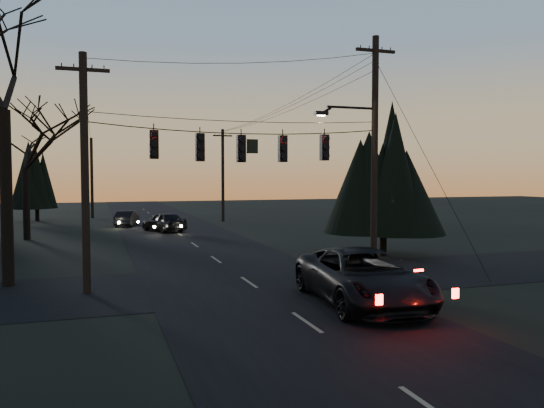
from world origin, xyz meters
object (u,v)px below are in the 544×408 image
object	(u,v)px
bare_tree_left	(2,38)
suv_near	(362,277)
utility_pole_far_r	(223,221)
evergreen_right	(384,172)
sedan_oncoming_a	(164,222)
utility_pole_far_l	(93,218)
utility_pole_left	(87,293)
utility_pole_right	(373,275)
sedan_oncoming_b	(127,219)

from	to	relation	value
bare_tree_left	suv_near	size ratio (longest dim) A/B	2.09
utility_pole_far_r	evergreen_right	world-z (taller)	evergreen_right
bare_tree_left	suv_near	bearing A→B (deg)	-30.93
suv_near	sedan_oncoming_a	bearing A→B (deg)	102.06
sedan_oncoming_a	bare_tree_left	bearing A→B (deg)	43.84
utility_pole_far_l	bare_tree_left	xyz separation A→B (m)	(-2.85, -33.73, 9.32)
utility_pole_left	utility_pole_right	bearing A→B (deg)	0.00
utility_pole_far_r	bare_tree_left	distance (m)	30.90
utility_pole_left	evergreen_right	size ratio (longest dim) A/B	1.12
sedan_oncoming_b	suv_near	bearing A→B (deg)	115.61
utility_pole_far_l	bare_tree_left	distance (m)	35.11
utility_pole_far_r	suv_near	world-z (taller)	utility_pole_far_r
bare_tree_left	utility_pole_left	bearing A→B (deg)	-38.50
utility_pole_right	bare_tree_left	bearing A→B (deg)	171.02
utility_pole_right	suv_near	bearing A→B (deg)	-123.07
utility_pole_right	suv_near	distance (m)	5.51
evergreen_right	bare_tree_left	bearing A→B (deg)	-172.41
sedan_oncoming_a	suv_near	bearing A→B (deg)	75.25
utility_pole_far_l	sedan_oncoming_b	bearing A→B (deg)	-74.54
utility_pole_right	utility_pole_far_r	world-z (taller)	utility_pole_right
utility_pole_left	suv_near	size ratio (longest dim) A/B	1.33
utility_pole_far_r	sedan_oncoming_a	xyz separation A→B (m)	(-6.30, -7.50, 0.74)
utility_pole_left	utility_pole_far_r	bearing A→B (deg)	67.67
evergreen_right	suv_near	distance (m)	11.56
utility_pole_right	utility_pole_far_l	xyz separation A→B (m)	(-11.50, 36.00, 0.00)
suv_near	sedan_oncoming_b	size ratio (longest dim) A/B	1.64
bare_tree_left	evergreen_right	bearing A→B (deg)	7.59
utility_pole_left	sedan_oncoming_b	distance (m)	26.04
utility_pole_far_l	suv_near	size ratio (longest dim) A/B	1.25
utility_pole_far_r	utility_pole_far_l	size ratio (longest dim) A/B	1.06
utility_pole_far_l	suv_near	distance (m)	41.45
bare_tree_left	sedan_oncoming_b	world-z (taller)	bare_tree_left
utility_pole_far_l	evergreen_right	bearing A→B (deg)	-64.97
utility_pole_left	utility_pole_far_r	size ratio (longest dim) A/B	1.00
utility_pole_far_l	bare_tree_left	bearing A→B (deg)	-94.83
sedan_oncoming_a	evergreen_right	bearing A→B (deg)	98.42
bare_tree_left	sedan_oncoming_a	bearing A→B (deg)	66.18
sedan_oncoming_b	evergreen_right	bearing A→B (deg)	134.07
utility_pole_far_r	evergreen_right	size ratio (longest dim) A/B	1.12
utility_pole_left	utility_pole_far_l	size ratio (longest dim) A/B	1.06
evergreen_right	sedan_oncoming_a	world-z (taller)	evergreen_right
utility_pole_right	evergreen_right	xyz separation A→B (m)	(3.16, 4.60, 4.41)
sedan_oncoming_a	sedan_oncoming_b	world-z (taller)	sedan_oncoming_a
evergreen_right	sedan_oncoming_b	bearing A→B (deg)	119.13
utility_pole_left	bare_tree_left	world-z (taller)	bare_tree_left
sedan_oncoming_b	utility_pole_right	bearing A→B (deg)	123.52
utility_pole_far_l	utility_pole_left	bearing A→B (deg)	-90.00
bare_tree_left	sedan_oncoming_b	xyz separation A→B (m)	(5.65, 23.61, -8.68)
bare_tree_left	suv_near	distance (m)	15.72
bare_tree_left	utility_pole_far_l	bearing A→B (deg)	85.17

